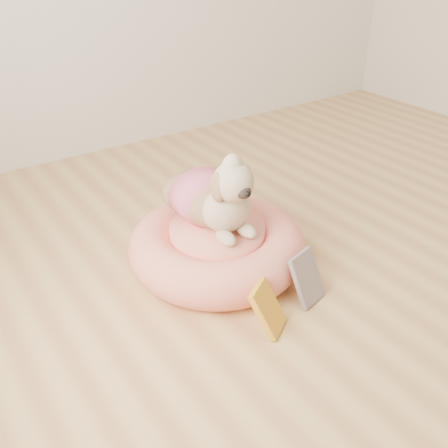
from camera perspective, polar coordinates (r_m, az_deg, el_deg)
pet_bed at (r=2.09m, az=-0.78°, el=-2.55°), size 0.74×0.74×0.19m
dog at (r=1.98m, az=-1.32°, el=4.63°), size 0.34×0.49×0.36m
book_yellow at (r=1.79m, az=5.02°, el=-9.65°), size 0.16×0.16×0.18m
book_white at (r=1.93m, az=9.45°, el=-6.10°), size 0.15×0.13×0.19m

